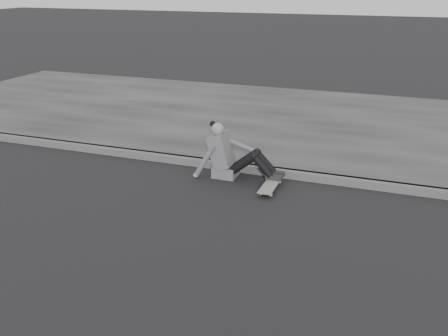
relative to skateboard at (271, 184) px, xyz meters
The scene contains 2 objects.
skateboard is the anchor object (origin of this frame).
seated_woman 0.83m from the skateboard, 161.47° to the left, with size 1.38×0.46×0.88m.
Camera 1 is at (-1.01, -4.58, 2.93)m, focal length 40.00 mm.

